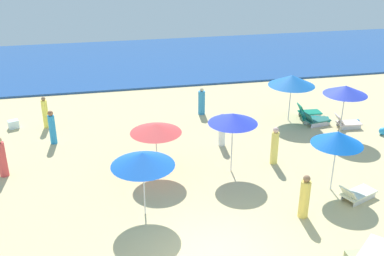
# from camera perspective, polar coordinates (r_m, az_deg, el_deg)

# --- Properties ---
(ocean) EXTENTS (60.00, 13.44, 0.12)m
(ocean) POSITION_cam_1_polar(r_m,az_deg,el_deg) (35.54, -6.56, 8.40)
(ocean) COLOR #234E95
(ocean) RESTS_ON ground_plane
(umbrella_0) EXTENTS (2.21, 2.21, 2.45)m
(umbrella_0) POSITION_cam_1_polar(r_m,az_deg,el_deg) (15.57, -6.19, -3.90)
(umbrella_0) COLOR silver
(umbrella_0) RESTS_ON ground_plane
(umbrella_1) EXTENTS (2.09, 2.09, 2.21)m
(umbrella_1) POSITION_cam_1_polar(r_m,az_deg,el_deg) (18.31, -4.56, -0.04)
(umbrella_1) COLOR silver
(umbrella_1) RESTS_ON ground_plane
(umbrella_2) EXTENTS (1.94, 1.94, 2.47)m
(umbrella_2) POSITION_cam_1_polar(r_m,az_deg,el_deg) (17.84, 17.74, -1.19)
(umbrella_2) COLOR silver
(umbrella_2) RESTS_ON ground_plane
(lounge_chair_2_0) EXTENTS (1.66, 1.16, 0.71)m
(lounge_chair_2_0) POSITION_cam_1_polar(r_m,az_deg,el_deg) (18.32, 19.91, -7.74)
(lounge_chair_2_0) COLOR silver
(lounge_chair_2_0) RESTS_ON ground_plane
(umbrella_3) EXTENTS (2.08, 2.08, 2.56)m
(umbrella_3) POSITION_cam_1_polar(r_m,az_deg,el_deg) (22.84, 18.66, 4.51)
(umbrella_3) COLOR silver
(umbrella_3) RESTS_ON ground_plane
(lounge_chair_3_0) EXTENTS (1.43, 0.81, 0.73)m
(lounge_chair_3_0) POSITION_cam_1_polar(r_m,az_deg,el_deg) (24.40, 15.24, 0.95)
(lounge_chair_3_0) COLOR silver
(lounge_chair_3_0) RESTS_ON ground_plane
(lounge_chair_3_1) EXTENTS (1.35, 0.75, 0.74)m
(lounge_chair_3_1) POSITION_cam_1_polar(r_m,az_deg,el_deg) (24.56, 18.79, 0.64)
(lounge_chair_3_1) COLOR silver
(lounge_chair_3_1) RESTS_ON ground_plane
(umbrella_4) EXTENTS (2.41, 2.41, 2.48)m
(umbrella_4) POSITION_cam_1_polar(r_m,az_deg,el_deg) (24.10, 12.37, 5.85)
(umbrella_4) COLOR silver
(umbrella_4) RESTS_ON ground_plane
(lounge_chair_4_0) EXTENTS (1.28, 0.73, 0.72)m
(lounge_chair_4_0) POSITION_cam_1_polar(r_m,az_deg,el_deg) (25.44, 14.31, 1.96)
(lounge_chair_4_0) COLOR silver
(lounge_chair_4_0) RESTS_ON ground_plane
(lounge_chair_4_1) EXTENTS (1.64, 1.10, 0.63)m
(lounge_chair_4_1) POSITION_cam_1_polar(r_m,az_deg,el_deg) (24.68, 14.96, 1.15)
(lounge_chair_4_1) COLOR silver
(lounge_chair_4_1) RESTS_ON ground_plane
(umbrella_5) EXTENTS (2.01, 2.01, 2.60)m
(umbrella_5) POSITION_cam_1_polar(r_m,az_deg,el_deg) (18.36, 5.14, 1.21)
(umbrella_5) COLOR silver
(umbrella_5) RESTS_ON ground_plane
(beachgoer_1) EXTENTS (0.30, 0.30, 1.65)m
(beachgoer_1) POSITION_cam_1_polar(r_m,az_deg,el_deg) (24.27, -17.88, 1.79)
(beachgoer_1) COLOR #F9EA56
(beachgoer_1) RESTS_ON ground_plane
(beachgoer_2) EXTENTS (0.37, 0.37, 1.62)m
(beachgoer_2) POSITION_cam_1_polar(r_m,az_deg,el_deg) (21.22, 3.77, -0.28)
(beachgoer_2) COLOR white
(beachgoer_2) RESTS_ON ground_plane
(beachgoer_3) EXTENTS (0.39, 0.39, 1.70)m
(beachgoer_3) POSITION_cam_1_polar(r_m,az_deg,el_deg) (19.85, 10.29, -2.26)
(beachgoer_3) COLOR #F9E366
(beachgoer_3) RESTS_ON ground_plane
(beachgoer_4) EXTENTS (0.52, 0.52, 1.50)m
(beachgoer_4) POSITION_cam_1_polar(r_m,az_deg,el_deg) (24.86, 1.21, 3.26)
(beachgoer_4) COLOR #3187C3
(beachgoer_4) RESTS_ON ground_plane
(beachgoer_5) EXTENTS (0.44, 0.44, 1.66)m
(beachgoer_5) POSITION_cam_1_polar(r_m,az_deg,el_deg) (22.34, -17.08, 0.03)
(beachgoer_5) COLOR #2991D7
(beachgoer_5) RESTS_ON ground_plane
(beachgoer_6) EXTENTS (0.49, 0.49, 1.66)m
(beachgoer_6) POSITION_cam_1_polar(r_m,az_deg,el_deg) (16.53, 13.90, -8.44)
(beachgoer_6) COLOR #F2D159
(beachgoer_6) RESTS_ON ground_plane
(beachgoer_7) EXTENTS (0.37, 0.37, 1.75)m
(beachgoer_7) POSITION_cam_1_polar(r_m,az_deg,el_deg) (20.11, -22.70, -3.46)
(beachgoer_7) COLOR #E0494B
(beachgoer_7) RESTS_ON ground_plane
(cooler_box_0) EXTENTS (0.59, 0.52, 0.43)m
(cooler_box_0) POSITION_cam_1_polar(r_m,az_deg,el_deg) (24.92, -21.42, 0.43)
(cooler_box_0) COLOR white
(cooler_box_0) RESTS_ON ground_plane
(beach_ball_1) EXTENTS (0.37, 0.37, 0.37)m
(beach_ball_1) POSITION_cam_1_polar(r_m,az_deg,el_deg) (24.38, 22.75, -0.37)
(beach_ball_1) COLOR #2797DB
(beach_ball_1) RESTS_ON ground_plane
(beach_ball_2) EXTENTS (0.25, 0.25, 0.25)m
(beach_ball_2) POSITION_cam_1_polar(r_m,az_deg,el_deg) (25.32, 19.96, 0.80)
(beach_ball_2) COLOR #419FDF
(beach_ball_2) RESTS_ON ground_plane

